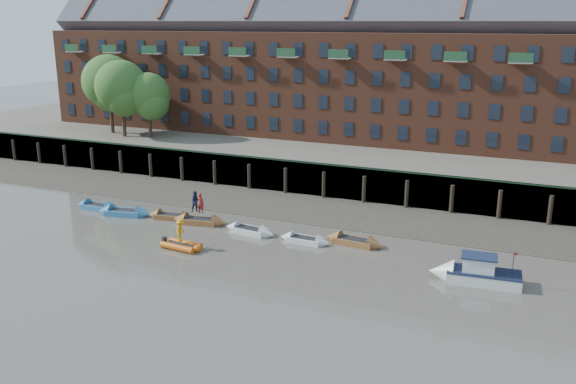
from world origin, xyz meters
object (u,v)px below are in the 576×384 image
Objects in this scene: rowboat_0 at (98,207)px; motor_launch at (469,273)px; person_rib_crew at (180,230)px; rowboat_5 at (305,240)px; rowboat_6 at (354,242)px; rowboat_2 at (171,216)px; person_rower_a at (201,203)px; rib_tender at (183,246)px; rowboat_1 at (124,212)px; rowboat_3 at (200,221)px; rowboat_4 at (250,231)px; person_rower_b at (196,202)px.

motor_launch reaches higher than rowboat_0.
person_rib_crew is (12.35, -5.20, 1.15)m from rowboat_0.
rowboat_6 reaches higher than rowboat_5.
rowboat_2 is 7.36m from person_rib_crew.
motor_launch is (8.89, -3.48, 0.37)m from rowboat_6.
rowboat_2 is 25.44m from motor_launch.
person_rower_a is 1.00× the size of person_rib_crew.
rowboat_6 is 13.38m from person_rower_a.
rowboat_1 is at bearing 157.39° from rib_tender.
rowboat_2 is at bearing 167.53° from rowboat_3.
rowboat_1 reaches higher than rowboat_3.
rowboat_2 reaches higher than rowboat_5.
rowboat_3 is (2.97, -0.17, 0.03)m from rowboat_2.
rowboat_6 reaches higher than rowboat_4.
rowboat_3 is 1.06× the size of rowboat_4.
rowboat_6 is (13.38, 0.52, -0.00)m from rowboat_3.
rowboat_5 is 1.29× the size of rib_tender.
motor_launch is (32.90, -2.77, 0.38)m from rowboat_0.
rowboat_2 is 16.36m from rowboat_6.
rowboat_2 is 0.75× the size of motor_launch.
person_rib_crew is (-3.20, -4.96, 1.15)m from rowboat_4.
rowboat_5 is 0.86× the size of rowboat_6.
person_rower_a reaches higher than rowboat_6.
rowboat_4 is (15.55, -0.24, -0.00)m from rowboat_0.
motor_launch is (22.27, -2.96, 0.36)m from rowboat_3.
rowboat_2 is 3.01m from person_rower_b.
rowboat_2 is 3.45m from person_rower_a.
rowboat_0 is 2.64× the size of person_rower_a.
rowboat_1 is 2.96× the size of person_rower_a.
person_rower_a is 5.73m from person_rib_crew.
rowboat_1 is 1.16× the size of rowboat_2.
rowboat_2 is at bearing 135.48° from person_rower_b.
rowboat_3 is (10.63, 0.19, 0.01)m from rowboat_0.
person_rower_a reaches higher than rowboat_4.
rowboat_4 is at bearing -45.01° from person_rib_crew.
rowboat_1 is at bearing -7.93° from rowboat_0.
person_rib_crew is at bearing -114.26° from person_rower_b.
person_rower_a is at bearing -179.77° from rowboat_4.
rowboat_3 is at bearing 48.13° from person_rower_a.
rowboat_4 is at bearing 179.22° from rowboat_5.
rowboat_6 is at bearing 32.78° from rib_tender.
person_rower_b is 6.00m from person_rib_crew.
motor_launch reaches higher than rowboat_1.
rib_tender is (4.89, -5.64, 0.02)m from rowboat_2.
rib_tender is (-3.00, -5.06, 0.01)m from rowboat_4.
person_rower_b is (-0.43, 0.20, 1.59)m from rowboat_3.
rowboat_0 is 24.02m from rowboat_6.
rowboat_5 is at bearing -49.76° from person_rower_b.
motor_launch reaches higher than rowboat_3.
person_rib_crew reaches higher than rowboat_3.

